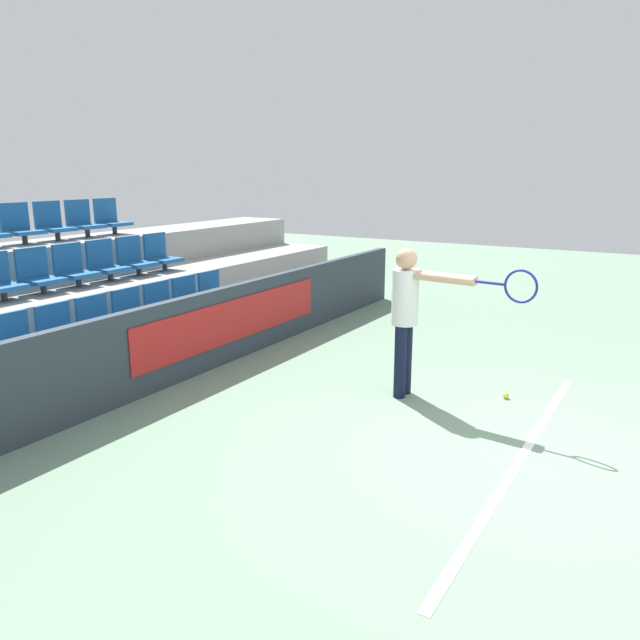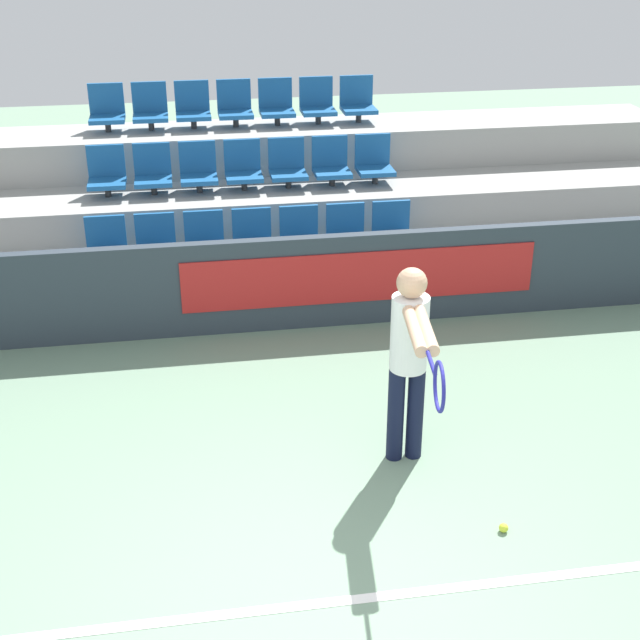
# 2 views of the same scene
# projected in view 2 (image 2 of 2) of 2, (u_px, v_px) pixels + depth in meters

# --- Properties ---
(ground_plane) EXTENTS (30.00, 30.00, 0.00)m
(ground_plane) POSITION_uv_depth(u_px,v_px,m) (327.00, 613.00, 5.54)
(ground_plane) COLOR gray
(court_baseline) EXTENTS (4.56, 0.08, 0.01)m
(court_baseline) POSITION_uv_depth(u_px,v_px,m) (325.00, 603.00, 5.61)
(court_baseline) COLOR white
(court_baseline) RESTS_ON ground
(barrier_wall) EXTENTS (11.09, 0.14, 0.97)m
(barrier_wall) POSITION_uv_depth(u_px,v_px,m) (263.00, 285.00, 8.89)
(barrier_wall) COLOR #2D3842
(barrier_wall) RESTS_ON ground
(bleacher_tier_front) EXTENTS (10.69, 1.01, 0.48)m
(bleacher_tier_front) POSITION_uv_depth(u_px,v_px,m) (255.00, 285.00, 9.52)
(bleacher_tier_front) COLOR #9E9E99
(bleacher_tier_front) RESTS_ON ground
(bleacher_tier_middle) EXTENTS (10.69, 1.01, 0.96)m
(bleacher_tier_middle) POSITION_uv_depth(u_px,v_px,m) (246.00, 231.00, 10.30)
(bleacher_tier_middle) COLOR #9E9E99
(bleacher_tier_middle) RESTS_ON ground
(bleacher_tier_back) EXTENTS (10.69, 1.01, 1.44)m
(bleacher_tier_back) POSITION_uv_depth(u_px,v_px,m) (239.00, 185.00, 11.09)
(bleacher_tier_back) COLOR #9E9E99
(bleacher_tier_back) RESTS_ON ground
(stadium_chair_0) EXTENTS (0.41, 0.40, 0.54)m
(stadium_chair_0) POSITION_uv_depth(u_px,v_px,m) (106.00, 247.00, 9.20)
(stadium_chair_0) COLOR #333333
(stadium_chair_0) RESTS_ON bleacher_tier_front
(stadium_chair_1) EXTENTS (0.41, 0.40, 0.54)m
(stadium_chair_1) POSITION_uv_depth(u_px,v_px,m) (156.00, 245.00, 9.27)
(stadium_chair_1) COLOR #333333
(stadium_chair_1) RESTS_ON bleacher_tier_front
(stadium_chair_2) EXTENTS (0.41, 0.40, 0.54)m
(stadium_chair_2) POSITION_uv_depth(u_px,v_px,m) (205.00, 242.00, 9.34)
(stadium_chair_2) COLOR #333333
(stadium_chair_2) RESTS_ON bleacher_tier_front
(stadium_chair_3) EXTENTS (0.41, 0.40, 0.54)m
(stadium_chair_3) POSITION_uv_depth(u_px,v_px,m) (253.00, 239.00, 9.42)
(stadium_chair_3) COLOR #333333
(stadium_chair_3) RESTS_ON bleacher_tier_front
(stadium_chair_4) EXTENTS (0.41, 0.40, 0.54)m
(stadium_chair_4) POSITION_uv_depth(u_px,v_px,m) (300.00, 236.00, 9.49)
(stadium_chair_4) COLOR #333333
(stadium_chair_4) RESTS_ON bleacher_tier_front
(stadium_chair_5) EXTENTS (0.41, 0.40, 0.54)m
(stadium_chair_5) POSITION_uv_depth(u_px,v_px,m) (347.00, 234.00, 9.56)
(stadium_chair_5) COLOR #333333
(stadium_chair_5) RESTS_ON bleacher_tier_front
(stadium_chair_6) EXTENTS (0.41, 0.40, 0.54)m
(stadium_chair_6) POSITION_uv_depth(u_px,v_px,m) (393.00, 231.00, 9.64)
(stadium_chair_6) COLOR #333333
(stadium_chair_6) RESTS_ON bleacher_tier_front
(stadium_chair_7) EXTENTS (0.41, 0.40, 0.54)m
(stadium_chair_7) POSITION_uv_depth(u_px,v_px,m) (107.00, 174.00, 9.88)
(stadium_chair_7) COLOR #333333
(stadium_chair_7) RESTS_ON bleacher_tier_middle
(stadium_chair_8) EXTENTS (0.41, 0.40, 0.54)m
(stadium_chair_8) POSITION_uv_depth(u_px,v_px,m) (153.00, 172.00, 9.95)
(stadium_chair_8) COLOR #333333
(stadium_chair_8) RESTS_ON bleacher_tier_middle
(stadium_chair_9) EXTENTS (0.41, 0.40, 0.54)m
(stadium_chair_9) POSITION_uv_depth(u_px,v_px,m) (198.00, 170.00, 10.03)
(stadium_chair_9) COLOR #333333
(stadium_chair_9) RESTS_ON bleacher_tier_middle
(stadium_chair_10) EXTENTS (0.41, 0.40, 0.54)m
(stadium_chair_10) POSITION_uv_depth(u_px,v_px,m) (243.00, 168.00, 10.10)
(stadium_chair_10) COLOR #333333
(stadium_chair_10) RESTS_ON bleacher_tier_middle
(stadium_chair_11) EXTENTS (0.41, 0.40, 0.54)m
(stadium_chair_11) POSITION_uv_depth(u_px,v_px,m) (287.00, 166.00, 10.17)
(stadium_chair_11) COLOR #333333
(stadium_chair_11) RESTS_ON bleacher_tier_middle
(stadium_chair_12) EXTENTS (0.41, 0.40, 0.54)m
(stadium_chair_12) POSITION_uv_depth(u_px,v_px,m) (331.00, 164.00, 10.25)
(stadium_chair_12) COLOR #333333
(stadium_chair_12) RESTS_ON bleacher_tier_middle
(stadium_chair_13) EXTENTS (0.41, 0.40, 0.54)m
(stadium_chair_13) POSITION_uv_depth(u_px,v_px,m) (374.00, 162.00, 10.32)
(stadium_chair_13) COLOR #333333
(stadium_chair_13) RESTS_ON bleacher_tier_middle
(stadium_chair_14) EXTENTS (0.41, 0.40, 0.54)m
(stadium_chair_14) POSITION_uv_depth(u_px,v_px,m) (107.00, 111.00, 10.56)
(stadium_chair_14) COLOR #333333
(stadium_chair_14) RESTS_ON bleacher_tier_back
(stadium_chair_15) EXTENTS (0.41, 0.40, 0.54)m
(stadium_chair_15) POSITION_uv_depth(u_px,v_px,m) (150.00, 109.00, 10.64)
(stadium_chair_15) COLOR #333333
(stadium_chair_15) RESTS_ON bleacher_tier_back
(stadium_chair_16) EXTENTS (0.41, 0.40, 0.54)m
(stadium_chair_16) POSITION_uv_depth(u_px,v_px,m) (193.00, 108.00, 10.71)
(stadium_chair_16) COLOR #333333
(stadium_chair_16) RESTS_ON bleacher_tier_back
(stadium_chair_17) EXTENTS (0.41, 0.40, 0.54)m
(stadium_chair_17) POSITION_uv_depth(u_px,v_px,m) (235.00, 106.00, 10.78)
(stadium_chair_17) COLOR #333333
(stadium_chair_17) RESTS_ON bleacher_tier_back
(stadium_chair_18) EXTENTS (0.41, 0.40, 0.54)m
(stadium_chair_18) POSITION_uv_depth(u_px,v_px,m) (276.00, 105.00, 10.86)
(stadium_chair_18) COLOR #333333
(stadium_chair_18) RESTS_ON bleacher_tier_back
(stadium_chair_19) EXTENTS (0.41, 0.40, 0.54)m
(stadium_chair_19) POSITION_uv_depth(u_px,v_px,m) (317.00, 103.00, 10.93)
(stadium_chair_19) COLOR #333333
(stadium_chair_19) RESTS_ON bleacher_tier_back
(stadium_chair_20) EXTENTS (0.41, 0.40, 0.54)m
(stadium_chair_20) POSITION_uv_depth(u_px,v_px,m) (358.00, 102.00, 11.00)
(stadium_chair_20) COLOR #333333
(stadium_chair_20) RESTS_ON bleacher_tier_back
(tennis_player) EXTENTS (0.31, 1.52, 1.61)m
(tennis_player) POSITION_uv_depth(u_px,v_px,m) (410.00, 351.00, 6.56)
(tennis_player) COLOR black
(tennis_player) RESTS_ON ground
(tennis_ball) EXTENTS (0.07, 0.07, 0.07)m
(tennis_ball) POSITION_uv_depth(u_px,v_px,m) (504.00, 528.00, 6.22)
(tennis_ball) COLOR #CCDB33
(tennis_ball) RESTS_ON ground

